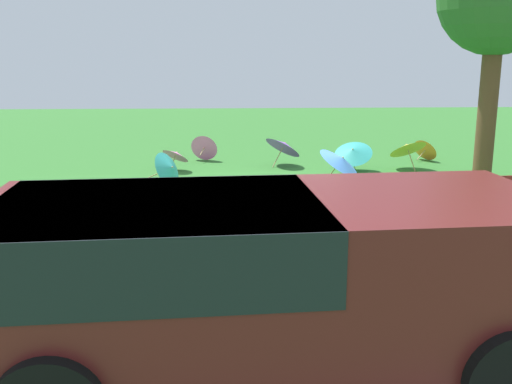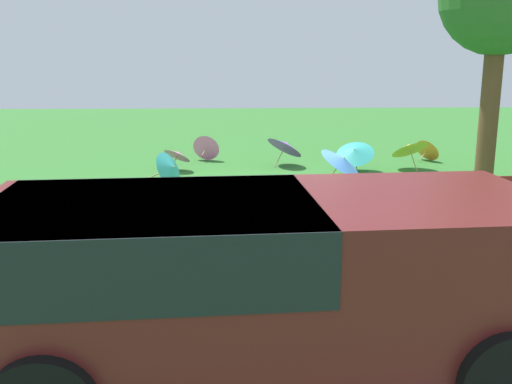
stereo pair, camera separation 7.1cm
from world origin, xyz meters
TOP-DOWN VIEW (x-y plane):
  - ground at (0.00, 0.00)m, footprint 40.00×40.00m
  - road_strip at (0.00, 6.27)m, footprint 40.00×3.51m
  - van_dark at (0.80, 6.53)m, footprint 4.71×2.36m
  - park_bench at (-3.34, 2.54)m, footprint 1.64×0.62m
  - parasol_pink_0 at (2.18, -2.62)m, footprint 0.88×0.88m
  - parasol_yellow_0 at (-0.33, 2.54)m, footprint 0.92×0.87m
  - parasol_purple_0 at (-0.43, -3.18)m, footprint 1.22×1.24m
  - parasol_red_0 at (2.75, 2.96)m, footprint 1.05×1.06m
  - parasol_blue_0 at (-1.35, -0.65)m, footprint 1.16×1.19m
  - parasol_orange_0 at (-4.21, -3.77)m, footprint 0.75×0.79m
  - parasol_orange_1 at (4.37, 2.42)m, footprint 0.96×0.91m
  - parasol_teal_1 at (2.18, -1.00)m, footprint 0.86×0.88m
  - parasol_teal_2 at (-3.36, 1.22)m, footprint 0.76×0.76m
  - parasol_yellow_1 at (-3.32, -2.55)m, footprint 1.14×1.11m
  - parasol_teal_3 at (-1.98, -2.40)m, footprint 1.17×1.14m
  - parasol_pink_2 at (1.55, -4.10)m, footprint 0.78×0.70m

SIDE VIEW (x-z plane):
  - ground at x=0.00m, z-range 0.00..0.00m
  - road_strip at x=0.00m, z-range 0.00..0.01m
  - parasol_orange_0 at x=-4.21m, z-range 0.00..0.60m
  - parasol_orange_1 at x=4.37m, z-range 0.01..0.66m
  - parasol_pink_2 at x=1.55m, z-range 0.00..0.71m
  - parasol_teal_2 at x=-3.36m, z-range 0.00..0.71m
  - parasol_teal_1 at x=2.18m, z-range 0.00..0.75m
  - parasol_pink_0 at x=2.18m, z-range 0.09..0.72m
  - parasol_red_0 at x=2.75m, z-range 0.05..0.78m
  - parasol_yellow_0 at x=-0.33m, z-range 0.00..0.85m
  - park_bench at x=-3.34m, z-range 0.01..0.92m
  - parasol_teal_3 at x=-1.98m, z-range 0.08..0.85m
  - parasol_purple_0 at x=-0.43m, z-range 0.10..0.93m
  - parasol_yellow_1 at x=-3.32m, z-range 0.12..0.95m
  - parasol_blue_0 at x=-1.35m, z-range 0.13..1.02m
  - van_dark at x=0.80m, z-range 0.15..1.68m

